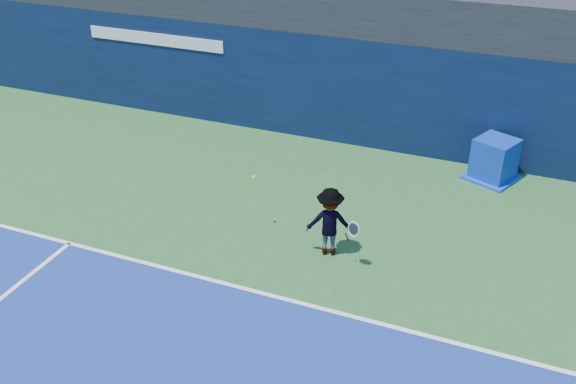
% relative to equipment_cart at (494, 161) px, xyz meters
% --- Properties ---
extents(baseline, '(24.00, 0.10, 0.01)m').
position_rel_equipment_cart_xyz_m(baseline, '(-3.03, -6.43, -0.48)').
color(baseline, white).
rests_on(baseline, ground).
extents(stadium_band, '(36.00, 3.00, 1.20)m').
position_rel_equipment_cart_xyz_m(stadium_band, '(-3.03, 2.07, 3.11)').
color(stadium_band, black).
rests_on(stadium_band, back_wall_assembly).
extents(back_wall_assembly, '(36.00, 1.03, 3.00)m').
position_rel_equipment_cart_xyz_m(back_wall_assembly, '(-3.03, 1.07, 1.01)').
color(back_wall_assembly, '#091633').
rests_on(back_wall_assembly, ground).
extents(equipment_cart, '(1.48, 1.48, 1.08)m').
position_rel_equipment_cart_xyz_m(equipment_cart, '(0.00, 0.00, 0.00)').
color(equipment_cart, '#0B2A9D').
rests_on(equipment_cart, ground).
extents(tennis_player, '(1.27, 0.81, 1.51)m').
position_rel_equipment_cart_xyz_m(tennis_player, '(-2.77, -4.65, 0.26)').
color(tennis_player, white).
rests_on(tennis_player, ground).
extents(tennis_ball, '(0.07, 0.07, 0.07)m').
position_rel_equipment_cart_xyz_m(tennis_ball, '(-4.61, -4.32, 0.77)').
color(tennis_ball, '#D3F21A').
rests_on(tennis_ball, ground).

